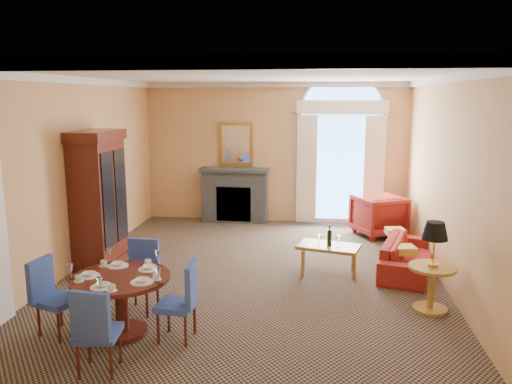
# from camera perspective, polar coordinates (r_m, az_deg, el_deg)

# --- Properties ---
(ground) EXTENTS (7.50, 7.50, 0.00)m
(ground) POSITION_cam_1_polar(r_m,az_deg,el_deg) (8.25, -0.46, -9.56)
(ground) COLOR #111837
(ground) RESTS_ON ground
(room_envelope) EXTENTS (6.04, 7.52, 3.45)m
(room_envelope) POSITION_cam_1_polar(r_m,az_deg,el_deg) (8.40, -0.02, 8.35)
(room_envelope) COLOR tan
(room_envelope) RESTS_ON ground
(armoire) EXTENTS (0.67, 1.18, 2.32)m
(armoire) POSITION_cam_1_polar(r_m,az_deg,el_deg) (9.00, -17.59, -0.93)
(armoire) COLOR #3F150E
(armoire) RESTS_ON ground
(dining_table) EXTENTS (1.19, 1.19, 0.95)m
(dining_table) POSITION_cam_1_polar(r_m,az_deg,el_deg) (6.37, -15.17, -10.83)
(dining_table) COLOR #3F150E
(dining_table) RESTS_ON ground
(dining_chair_north) EXTENTS (0.47, 0.47, 0.97)m
(dining_chair_north) POSITION_cam_1_polar(r_m,az_deg,el_deg) (7.05, -12.88, -8.70)
(dining_chair_north) COLOR #28459E
(dining_chair_north) RESTS_ON ground
(dining_chair_south) EXTENTS (0.48, 0.49, 0.97)m
(dining_chair_south) POSITION_cam_1_polar(r_m,az_deg,el_deg) (5.56, -17.95, -14.44)
(dining_chair_south) COLOR #28459E
(dining_chair_south) RESTS_ON ground
(dining_chair_east) EXTENTS (0.47, 0.46, 0.97)m
(dining_chair_east) POSITION_cam_1_polar(r_m,az_deg,el_deg) (6.09, -8.29, -11.71)
(dining_chair_east) COLOR #28459E
(dining_chair_east) RESTS_ON ground
(dining_chair_west) EXTENTS (0.55, 0.55, 0.97)m
(dining_chair_west) POSITION_cam_1_polar(r_m,az_deg,el_deg) (6.65, -22.48, -10.47)
(dining_chair_west) COLOR #28459E
(dining_chair_west) RESTS_ON ground
(sofa) EXTENTS (1.21, 1.98, 0.54)m
(sofa) POSITION_cam_1_polar(r_m,az_deg,el_deg) (8.74, 16.99, -6.99)
(sofa) COLOR maroon
(sofa) RESTS_ON ground
(armchair) EXTENTS (1.25, 1.26, 0.86)m
(armchair) POSITION_cam_1_polar(r_m,az_deg,el_deg) (10.78, 13.81, -2.59)
(armchair) COLOR maroon
(armchair) RESTS_ON ground
(coffee_table) EXTENTS (1.08, 0.77, 0.85)m
(coffee_table) POSITION_cam_1_polar(r_m,az_deg,el_deg) (8.27, 8.30, -6.29)
(coffee_table) COLOR #B07F35
(coffee_table) RESTS_ON ground
(side_table) EXTENTS (0.63, 0.63, 1.22)m
(side_table) POSITION_cam_1_polar(r_m,az_deg,el_deg) (7.15, 19.60, -6.97)
(side_table) COLOR #B07F35
(side_table) RESTS_ON ground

